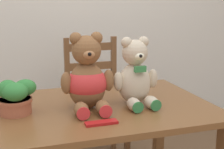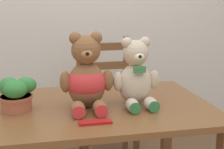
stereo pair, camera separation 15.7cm
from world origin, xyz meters
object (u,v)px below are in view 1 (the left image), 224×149
(chocolate_bar, at_px, (101,123))
(teddy_bear_left, at_px, (87,79))
(wooden_chair_behind, at_px, (95,103))
(potted_plant, at_px, (15,96))
(teddy_bear_right, at_px, (135,76))

(chocolate_bar, bearing_deg, teddy_bear_left, 91.91)
(wooden_chair_behind, height_order, potted_plant, wooden_chair_behind)
(chocolate_bar, bearing_deg, teddy_bear_right, 41.84)
(potted_plant, height_order, chocolate_bar, potted_plant)
(teddy_bear_right, height_order, chocolate_bar, teddy_bear_right)
(teddy_bear_right, distance_m, potted_plant, 0.60)
(wooden_chair_behind, bearing_deg, chocolate_bar, 76.89)
(wooden_chair_behind, bearing_deg, teddy_bear_right, 89.87)
(chocolate_bar, bearing_deg, wooden_chair_behind, 76.89)
(wooden_chair_behind, xyz_separation_m, potted_plant, (-0.60, -0.82, 0.35))
(wooden_chair_behind, bearing_deg, teddy_bear_left, 73.10)
(teddy_bear_left, bearing_deg, potted_plant, -1.43)
(potted_plant, xyz_separation_m, chocolate_bar, (0.35, -0.25, -0.08))
(wooden_chair_behind, distance_m, potted_plant, 1.07)
(wooden_chair_behind, bearing_deg, potted_plant, 53.80)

